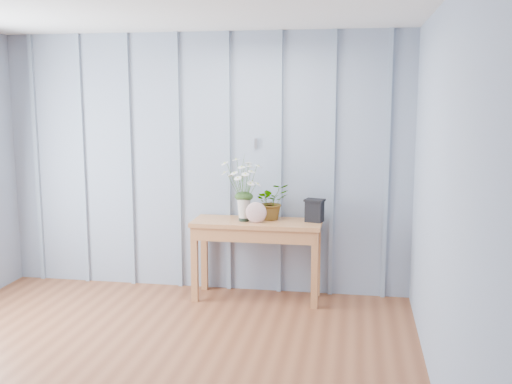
% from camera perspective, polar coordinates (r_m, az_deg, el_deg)
% --- Properties ---
extents(room_shell, '(4.00, 4.50, 2.50)m').
position_cam_1_polar(room_shell, '(4.54, -9.47, 10.13)').
color(room_shell, '#8894A9').
rests_on(room_shell, ground).
extents(sideboard, '(1.20, 0.45, 0.75)m').
position_cam_1_polar(sideboard, '(5.59, 0.09, -3.91)').
color(sideboard, '#A8693A').
rests_on(sideboard, ground).
extents(daisy_vase, '(0.42, 0.32, 0.60)m').
position_cam_1_polar(daisy_vase, '(5.50, -1.17, 1.04)').
color(daisy_vase, black).
rests_on(daisy_vase, sideboard).
extents(spider_plant, '(0.40, 0.39, 0.34)m').
position_cam_1_polar(spider_plant, '(5.61, 1.49, -0.90)').
color(spider_plant, '#203C16').
rests_on(spider_plant, sideboard).
extents(felt_disc_vessel, '(0.20, 0.06, 0.19)m').
position_cam_1_polar(felt_disc_vessel, '(5.46, 0.01, -1.97)').
color(felt_disc_vessel, '#944957').
rests_on(felt_disc_vessel, sideboard).
extents(carved_box, '(0.20, 0.17, 0.21)m').
position_cam_1_polar(carved_box, '(5.54, 5.59, -1.74)').
color(carved_box, black).
rests_on(carved_box, sideboard).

